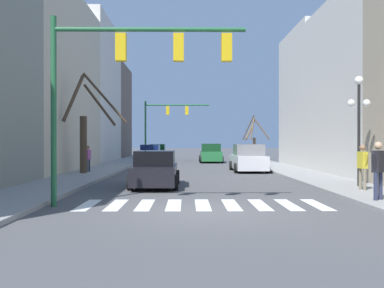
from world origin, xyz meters
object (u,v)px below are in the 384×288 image
object	(u,v)px
pedestrian_on_left_sidewalk	(362,163)
traffic_signal_far	(164,118)
car_parked_right_mid	(248,159)
street_tree_right_far	(254,138)
traffic_signal_near	(127,66)
car_parked_left_far	(155,170)
street_lamp_right_corner	(359,109)
car_driving_toward_lane	(158,152)
car_driving_away_lane	(150,155)
street_tree_left_mid	(86,130)
pedestrian_near_right_corner	(378,165)
car_at_intersection	(211,154)
pedestrian_on_right_sidewalk	(88,156)

from	to	relation	value
pedestrian_on_left_sidewalk	traffic_signal_far	bearing A→B (deg)	-171.68
car_parked_right_mid	street_tree_right_far	bearing A→B (deg)	-9.56
traffic_signal_near	traffic_signal_far	world-z (taller)	traffic_signal_far
street_tree_right_far	car_parked_left_far	bearing A→B (deg)	-107.02
car_parked_left_far	pedestrian_on_left_sidewalk	distance (m)	8.54
street_lamp_right_corner	car_driving_toward_lane	size ratio (longest dim) A/B	1.04
car_driving_away_lane	street_tree_right_far	size ratio (longest dim) A/B	0.99
traffic_signal_near	street_tree_left_mid	xyz separation A→B (m)	(-4.06, 12.49, -1.62)
street_tree_right_far	car_parked_right_mid	bearing A→B (deg)	-99.56
car_driving_toward_lane	pedestrian_near_right_corner	size ratio (longest dim) A/B	2.38
traffic_signal_near	car_driving_away_lane	size ratio (longest dim) A/B	1.28
car_parked_right_mid	pedestrian_on_left_sidewalk	distance (m)	12.92
traffic_signal_near	street_tree_right_far	world-z (taller)	traffic_signal_near
pedestrian_on_left_sidewalk	street_tree_right_far	bearing A→B (deg)	169.48
pedestrian_on_left_sidewalk	street_tree_right_far	world-z (taller)	street_tree_right_far
traffic_signal_far	car_parked_left_far	bearing A→B (deg)	-88.01
car_parked_left_far	pedestrian_near_right_corner	distance (m)	9.37
car_driving_toward_lane	car_parked_right_mid	xyz separation A→B (m)	(7.27, -19.24, 0.04)
car_driving_away_lane	street_lamp_right_corner	bearing A→B (deg)	-154.19
car_at_intersection	street_tree_left_mid	distance (m)	18.31
car_parked_left_far	pedestrian_on_left_sidewalk	world-z (taller)	pedestrian_on_left_sidewalk
street_lamp_right_corner	street_tree_left_mid	xyz separation A→B (m)	(-13.00, 7.86, -0.67)
traffic_signal_far	pedestrian_on_right_sidewalk	world-z (taller)	traffic_signal_far
pedestrian_near_right_corner	street_tree_right_far	distance (m)	33.42
car_driving_toward_lane	pedestrian_on_left_sidewalk	size ratio (longest dim) A/B	2.54
pedestrian_on_left_sidewalk	street_tree_right_far	size ratio (longest dim) A/B	0.37
pedestrian_on_right_sidewalk	street_tree_left_mid	world-z (taller)	street_tree_left_mid
car_driving_away_lane	street_tree_right_far	bearing A→B (deg)	-53.18
car_driving_away_lane	street_tree_left_mid	bearing A→B (deg)	168.69
street_tree_left_mid	pedestrian_near_right_corner	bearing A→B (deg)	-45.69
car_driving_away_lane	pedestrian_on_right_sidewalk	size ratio (longest dim) A/B	2.92
traffic_signal_near	car_parked_right_mid	size ratio (longest dim) A/B	1.23
pedestrian_on_left_sidewalk	traffic_signal_near	bearing A→B (deg)	-79.13
car_parked_right_mid	street_tree_left_mid	bearing A→B (deg)	108.63
car_driving_away_lane	street_tree_left_mid	size ratio (longest dim) A/B	0.79
traffic_signal_far	car_driving_away_lane	bearing A→B (deg)	-102.10
car_driving_toward_lane	pedestrian_on_right_sidewalk	size ratio (longest dim) A/B	2.74
car_at_intersection	car_parked_right_mid	xyz separation A→B (m)	(1.81, -12.91, 0.01)
car_at_intersection	car_driving_toward_lane	xyz separation A→B (m)	(-5.46, 6.33, -0.04)
car_parked_left_far	pedestrian_on_right_sidewalk	bearing A→B (deg)	-148.75
traffic_signal_far	car_at_intersection	size ratio (longest dim) A/B	1.44
traffic_signal_near	car_at_intersection	size ratio (longest dim) A/B	1.35
car_parked_right_mid	car_driving_toward_lane	bearing A→B (deg)	20.70
pedestrian_near_right_corner	street_tree_left_mid	xyz separation A→B (m)	(-11.93, 12.22, 1.44)
car_driving_toward_lane	pedestrian_near_right_corner	distance (m)	36.02
street_tree_left_mid	street_tree_right_far	bearing A→B (deg)	58.46
car_driving_away_lane	car_driving_toward_lane	size ratio (longest dim) A/B	1.07
car_at_intersection	pedestrian_on_right_sidewalk	bearing A→B (deg)	151.31
pedestrian_near_right_corner	pedestrian_on_left_sidewalk	distance (m)	3.02
street_tree_right_far	pedestrian_on_left_sidewalk	bearing A→B (deg)	-90.75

